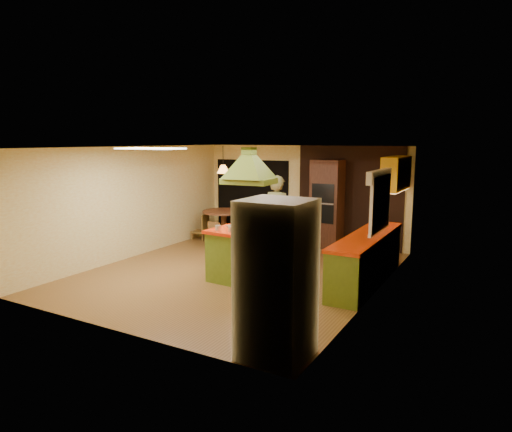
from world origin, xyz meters
The scene contains 21 objects.
ground centered at (0.00, 0.00, 0.00)m, with size 6.50×6.50×0.00m, color brown.
room_walls centered at (0.00, 0.00, 1.25)m, with size 5.50×6.50×6.50m.
ceiling_plane centered at (0.00, 0.00, 2.50)m, with size 6.50×6.50×0.00m, color silver.
brick_panel centered at (1.25, 3.23, 1.25)m, with size 2.64×0.03×2.50m, color #381E14.
nook_opening centered at (-1.50, 3.23, 1.05)m, with size 2.20×0.03×2.10m, color black.
right_counter centered at (2.45, 0.60, 0.46)m, with size 0.62×3.05×0.92m.
upper_cabinets centered at (2.57, 2.20, 1.95)m, with size 0.34×1.40×0.70m, color yellow.
window_right centered at (2.70, 0.40, 1.77)m, with size 0.12×1.35×1.06m.
fluor_panel centered at (-1.10, -1.20, 2.48)m, with size 1.20×0.60×0.03m, color white.
kitchen_island centered at (0.21, 0.11, 0.50)m, with size 0.91×2.02×1.00m.
range_hood centered at (0.21, 0.11, 2.25)m, with size 0.99×0.75×0.78m.
man centered at (0.16, 1.45, 0.94)m, with size 0.68×0.45×1.87m, color brown.
refrigerator centered at (2.30, -2.84, 0.98)m, with size 0.80×0.76×1.96m, color white.
wall_oven centered at (0.78, 2.95, 1.08)m, with size 0.72×0.61×2.17m.
dining_table centered at (-1.78, 2.24, 0.58)m, with size 1.10×1.10×0.82m.
chair_left centered at (-2.48, 2.14, 0.34)m, with size 0.38×0.38×0.69m, color brown, non-canonical shape.
chair_near centered at (-1.53, 1.59, 0.33)m, with size 0.37×0.37×0.67m, color brown, non-canonical shape.
pendant_lamp centered at (-1.78, 2.24, 1.90)m, with size 0.33×0.33×0.21m, color #FF9E3F.
canister_large centered at (2.40, 1.92, 1.02)m, with size 0.13×0.13×0.19m, color #F1E8C2.
canister_medium centered at (2.40, 1.65, 1.01)m, with size 0.13×0.13×0.18m, color beige.
canister_small centered at (2.40, 1.17, 0.99)m, with size 0.11×0.11×0.15m, color beige.
Camera 1 is at (4.65, -7.57, 2.64)m, focal length 32.00 mm.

